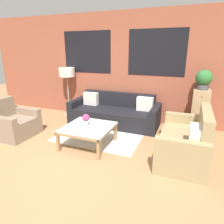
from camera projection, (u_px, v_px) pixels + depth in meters
The scene contains 11 objects.
ground_plane at pixel (74, 159), 3.58m from camera, with size 16.00×16.00×0.00m, color #9E754C.
wall_back_brick at pixel (120, 68), 5.32m from camera, with size 8.40×0.09×2.80m.
rug at pixel (101, 134), 4.64m from camera, with size 1.87×1.52×0.00m.
couch_dark at pixel (115, 113), 5.21m from camera, with size 2.29×0.88×0.78m.
settee_vintage at pixel (186, 142), 3.54m from camera, with size 0.80×1.47×0.92m.
armchair_corner at pixel (14, 124), 4.49m from camera, with size 0.80×0.84×0.84m.
coffee_table at pixel (88, 129), 3.99m from camera, with size 0.93×0.93×0.41m.
floor_lamp at pixel (67, 74), 5.63m from camera, with size 0.45×0.45×1.39m.
drawer_cabinet at pixel (199, 111), 4.62m from camera, with size 0.36×0.41×1.02m.
potted_plant at pixel (204, 79), 4.40m from camera, with size 0.35×0.35×0.44m.
flower_vase at pixel (86, 119), 3.99m from camera, with size 0.15×0.15×0.24m.
Camera 1 is at (1.80, -2.69, 1.89)m, focal length 32.00 mm.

